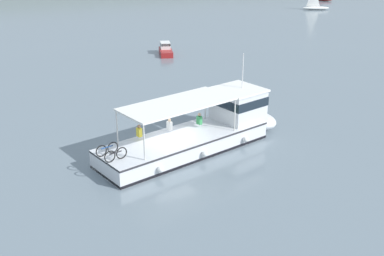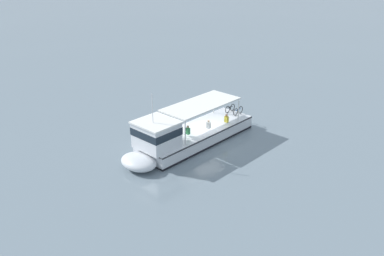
% 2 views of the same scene
% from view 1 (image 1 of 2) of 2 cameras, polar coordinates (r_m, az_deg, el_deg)
% --- Properties ---
extents(ground_plane, '(400.00, 400.00, 0.00)m').
position_cam_1_polar(ground_plane, '(28.38, -2.53, -2.96)').
color(ground_plane, slate).
extents(ferry_main, '(13.06, 6.49, 5.32)m').
position_cam_1_polar(ferry_main, '(28.96, 1.56, -0.23)').
color(ferry_main, silver).
rests_on(ferry_main, ground).
extents(motorboat_near_port, '(2.19, 3.81, 1.26)m').
position_cam_1_polar(motorboat_near_port, '(52.89, -3.21, 9.46)').
color(motorboat_near_port, maroon).
rests_on(motorboat_near_port, ground).
extents(sailboat_off_stern, '(4.97, 3.10, 5.40)m').
position_cam_1_polar(sailboat_off_stern, '(89.97, 14.68, 13.97)').
color(sailboat_off_stern, white).
rests_on(sailboat_off_stern, ground).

